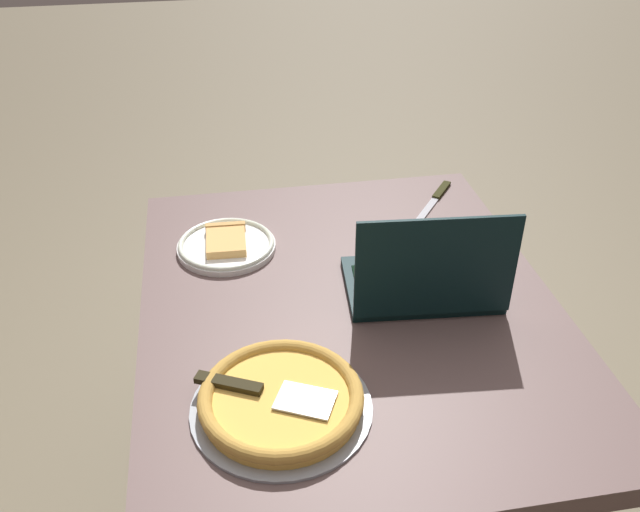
{
  "coord_description": "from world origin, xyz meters",
  "views": [
    {
      "loc": [
        1.14,
        -0.26,
        1.63
      ],
      "look_at": [
        -0.06,
        -0.05,
        0.82
      ],
      "focal_mm": 38.58,
      "sensor_mm": 36.0,
      "label": 1
    }
  ],
  "objects_px": {
    "dining_table": "(349,334)",
    "pizza_plate": "(226,244)",
    "laptop": "(425,279)",
    "pizza_tray": "(281,400)",
    "table_knife": "(436,198)"
  },
  "relations": [
    {
      "from": "dining_table",
      "to": "laptop",
      "type": "bearing_deg",
      "value": 85.71
    },
    {
      "from": "pizza_plate",
      "to": "pizza_tray",
      "type": "relative_size",
      "value": 0.73
    },
    {
      "from": "pizza_plate",
      "to": "table_knife",
      "type": "height_order",
      "value": "pizza_plate"
    },
    {
      "from": "pizza_plate",
      "to": "pizza_tray",
      "type": "height_order",
      "value": "pizza_tray"
    },
    {
      "from": "dining_table",
      "to": "table_knife",
      "type": "height_order",
      "value": "table_knife"
    },
    {
      "from": "laptop",
      "to": "pizza_tray",
      "type": "relative_size",
      "value": 1.06
    },
    {
      "from": "pizza_tray",
      "to": "table_knife",
      "type": "distance_m",
      "value": 0.85
    },
    {
      "from": "pizza_tray",
      "to": "table_knife",
      "type": "relative_size",
      "value": 1.56
    },
    {
      "from": "dining_table",
      "to": "pizza_plate",
      "type": "height_order",
      "value": "pizza_plate"
    },
    {
      "from": "dining_table",
      "to": "pizza_plate",
      "type": "bearing_deg",
      "value": -136.1
    },
    {
      "from": "dining_table",
      "to": "pizza_plate",
      "type": "distance_m",
      "value": 0.37
    },
    {
      "from": "dining_table",
      "to": "pizza_tray",
      "type": "distance_m",
      "value": 0.35
    },
    {
      "from": "laptop",
      "to": "pizza_tray",
      "type": "height_order",
      "value": "laptop"
    },
    {
      "from": "dining_table",
      "to": "laptop",
      "type": "relative_size",
      "value": 3.19
    },
    {
      "from": "laptop",
      "to": "pizza_plate",
      "type": "height_order",
      "value": "laptop"
    }
  ]
}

